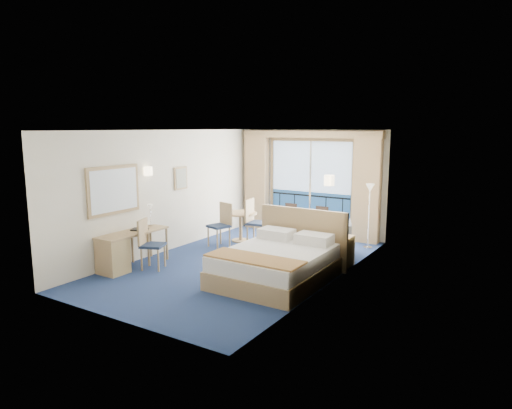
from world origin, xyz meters
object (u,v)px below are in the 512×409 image
at_px(nightstand, 340,251).
at_px(table_chair_b, 222,222).
at_px(floor_lamp, 370,200).
at_px(bed, 277,263).
at_px(round_table, 241,219).
at_px(desk, 117,252).
at_px(desk_chair, 149,241).
at_px(armchair, 333,237).
at_px(table_chair_a, 254,219).

relative_size(nightstand, table_chair_b, 0.60).
bearing_deg(nightstand, floor_lamp, 88.34).
relative_size(bed, round_table, 2.81).
height_order(desk, round_table, round_table).
distance_m(floor_lamp, desk, 5.58).
bearing_deg(desk, round_table, 78.58).
relative_size(floor_lamp, desk_chair, 1.51).
bearing_deg(round_table, floor_lamp, 19.24).
bearing_deg(bed, desk, -157.27).
bearing_deg(table_chair_b, nightstand, 17.38).
bearing_deg(bed, table_chair_b, 148.06).
bearing_deg(desk_chair, armchair, -64.06).
distance_m(round_table, table_chair_a, 0.46).
bearing_deg(desk_chair, table_chair_a, -37.79).
height_order(bed, desk, bed).
bearing_deg(armchair, nightstand, 99.64).
distance_m(bed, armchair, 2.24).
xyz_separation_m(bed, desk, (-2.85, -1.20, 0.06)).
distance_m(desk, round_table, 3.33).
distance_m(round_table, table_chair_b, 0.64).
height_order(bed, armchair, bed).
bearing_deg(desk, table_chair_a, 70.85).
height_order(desk_chair, table_chair_b, table_chair_b).
height_order(bed, desk_chair, bed).
xyz_separation_m(desk_chair, round_table, (0.30, 2.79, -0.02)).
distance_m(table_chair_a, table_chair_b, 0.77).
bearing_deg(bed, floor_lamp, 77.70).
relative_size(bed, table_chair_a, 2.05).
relative_size(desk, round_table, 1.92).
bearing_deg(table_chair_a, floor_lamp, -74.12).
height_order(armchair, desk, armchair).
bearing_deg(table_chair_a, bed, -146.76).
bearing_deg(nightstand, desk_chair, -144.98).
bearing_deg(desk_chair, bed, -96.27).
bearing_deg(desk, bed, 22.73).
distance_m(nightstand, round_table, 2.89).
xyz_separation_m(armchair, table_chair_b, (-2.43, -0.81, 0.21)).
bearing_deg(round_table, desk, -101.42).
height_order(bed, nightstand, bed).
xyz_separation_m(armchair, desk_chair, (-2.63, -2.96, 0.19)).
distance_m(desk_chair, table_chair_b, 2.16).
xyz_separation_m(desk, round_table, (0.66, 3.26, 0.15)).
xyz_separation_m(nightstand, floor_lamp, (0.05, 1.61, 0.83)).
bearing_deg(table_chair_b, round_table, 97.91).
xyz_separation_m(bed, floor_lamp, (0.67, 3.06, 0.80)).
bearing_deg(bed, desk_chair, -163.79).
xyz_separation_m(desk_chair, table_chair_b, (0.20, 2.15, 0.02)).
xyz_separation_m(round_table, table_chair_b, (-0.10, -0.63, 0.04)).
distance_m(nightstand, floor_lamp, 1.81).
relative_size(floor_lamp, desk, 0.98).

